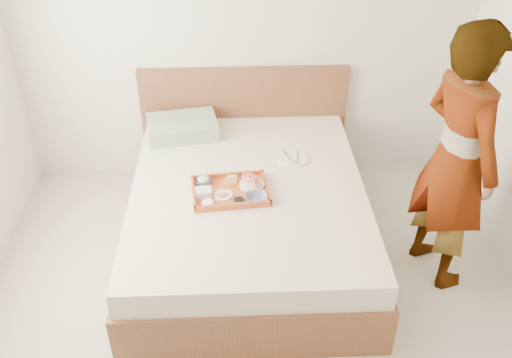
{
  "coord_description": "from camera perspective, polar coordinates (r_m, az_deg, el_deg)",
  "views": [
    {
      "loc": [
        -0.08,
        -2.04,
        2.71
      ],
      "look_at": [
        0.04,
        0.9,
        0.65
      ],
      "focal_mm": 39.22,
      "sensor_mm": 36.0,
      "label": 1
    }
  ],
  "objects": [
    {
      "name": "sauce_dish",
      "position": [
        3.56,
        -1.76,
        -2.3
      ],
      "size": [
        0.08,
        0.08,
        0.03
      ],
      "primitive_type": "cylinder",
      "rotation": [
        0.0,
        0.0,
        0.1
      ],
      "color": "black",
      "rests_on": "tray"
    },
    {
      "name": "dinner_plate",
      "position": [
        4.02,
        3.81,
        2.1
      ],
      "size": [
        0.24,
        0.24,
        0.01
      ],
      "primitive_type": "cylinder",
      "rotation": [
        0.0,
        0.0,
        0.05
      ],
      "color": "white",
      "rests_on": "bed"
    },
    {
      "name": "pillow",
      "position": [
        4.32,
        -7.54,
        5.25
      ],
      "size": [
        0.58,
        0.44,
        0.13
      ],
      "primitive_type": "cube",
      "rotation": [
        0.0,
        0.0,
        0.18
      ],
      "color": "#A6B9A2",
      "rests_on": "bed"
    },
    {
      "name": "tray",
      "position": [
        3.66,
        -2.63,
        -1.18
      ],
      "size": [
        0.53,
        0.41,
        0.05
      ],
      "primitive_type": "cube",
      "rotation": [
        0.0,
        0.0,
        0.1
      ],
      "color": "#C8461D",
      "rests_on": "bed"
    },
    {
      "name": "navy_bowl_big",
      "position": [
        3.58,
        0.07,
        -1.91
      ],
      "size": [
        0.15,
        0.15,
        0.03
      ],
      "primitive_type": "imported",
      "rotation": [
        0.0,
        0.0,
        0.1
      ],
      "color": "navy",
      "rests_on": "tray"
    },
    {
      "name": "bread_plate",
      "position": [
        3.76,
        -2.54,
        -0.21
      ],
      "size": [
        0.13,
        0.13,
        0.01
      ],
      "primitive_type": "cylinder",
      "rotation": [
        0.0,
        0.0,
        0.1
      ],
      "color": "orange",
      "rests_on": "tray"
    },
    {
      "name": "headboard",
      "position": [
        4.59,
        -1.21,
        5.83
      ],
      "size": [
        1.65,
        0.06,
        0.95
      ],
      "primitive_type": "cube",
      "color": "brown",
      "rests_on": "ground"
    },
    {
      "name": "meat_plate",
      "position": [
        3.63,
        -3.35,
        -1.63
      ],
      "size": [
        0.13,
        0.13,
        0.01
      ],
      "primitive_type": "cylinder",
      "rotation": [
        0.0,
        0.0,
        0.1
      ],
      "color": "white",
      "rests_on": "tray"
    },
    {
      "name": "salad_bowl",
      "position": [
        3.74,
        -5.36,
        -0.28
      ],
      "size": [
        0.12,
        0.12,
        0.03
      ],
      "primitive_type": "imported",
      "rotation": [
        0.0,
        0.0,
        0.1
      ],
      "color": "navy",
      "rests_on": "tray"
    },
    {
      "name": "cheese_round",
      "position": [
        3.55,
        -4.96,
        -2.49
      ],
      "size": [
        0.08,
        0.08,
        0.03
      ],
      "primitive_type": "cylinder",
      "rotation": [
        0.0,
        0.0,
        0.1
      ],
      "color": "white",
      "rests_on": "tray"
    },
    {
      "name": "wall_back",
      "position": [
        4.28,
        -1.25,
        15.73
      ],
      "size": [
        3.5,
        0.01,
        2.6
      ],
      "primitive_type": "cube",
      "color": "silver",
      "rests_on": "ground"
    },
    {
      "name": "plastic_tub",
      "position": [
        3.63,
        -5.38,
        -1.36
      ],
      "size": [
        0.11,
        0.1,
        0.05
      ],
      "primitive_type": "cube",
      "rotation": [
        0.0,
        0.0,
        0.1
      ],
      "color": "silver",
      "rests_on": "tray"
    },
    {
      "name": "prawn_plate",
      "position": [
        3.72,
        -0.44,
        -0.55
      ],
      "size": [
        0.19,
        0.19,
        0.01
      ],
      "primitive_type": "cylinder",
      "rotation": [
        0.0,
        0.0,
        0.1
      ],
      "color": "white",
      "rests_on": "tray"
    },
    {
      "name": "bed",
      "position": [
        3.9,
        -0.8,
        -3.82
      ],
      "size": [
        1.65,
        2.0,
        0.53
      ],
      "primitive_type": "cube",
      "color": "brown",
      "rests_on": "ground"
    },
    {
      "name": "person",
      "position": [
        3.58,
        19.76,
        1.82
      ],
      "size": [
        0.6,
        0.74,
        1.74
      ],
      "primitive_type": "imported",
      "rotation": [
        0.0,
        0.0,
        1.9
      ],
      "color": "silver",
      "rests_on": "ground"
    }
  ]
}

